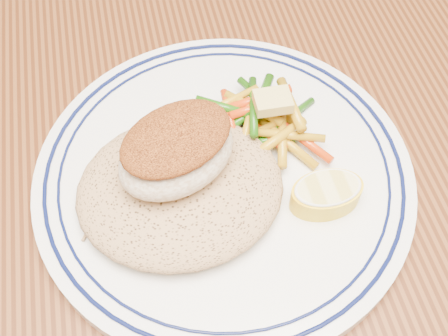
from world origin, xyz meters
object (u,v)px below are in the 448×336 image
Objects in this scene: lemon_wedge at (326,193)px; plate at (224,176)px; rice_pilaf at (180,186)px; dining_table at (263,248)px; fish_fillet at (177,151)px; vegetable_pile at (265,118)px.

plate is at bearing 147.61° from lemon_wedge.
dining_table is at bearing -2.36° from rice_pilaf.
vegetable_pile is at bearing 27.14° from fish_fillet.
dining_table is 0.14m from vegetable_pile.
rice_pilaf is 2.80× the size of lemon_wedge.
rice_pilaf and vegetable_pile have the same top height.
vegetable_pile is 0.08m from lemon_wedge.
fish_fillet is at bearing -152.86° from vegetable_pile.
fish_fillet is 0.11m from lemon_wedge.
dining_table is 27.71× the size of lemon_wedge.
dining_table is 14.07× the size of vegetable_pile.
lemon_wedge is at bearing -14.95° from rice_pilaf.
fish_fillet is at bearing -171.82° from plate.
plate is 2.75× the size of fish_fillet.
rice_pilaf is at bearing -98.05° from fish_fillet.
rice_pilaf is 1.42× the size of vegetable_pile.
rice_pilaf reaches higher than lemon_wedge.
lemon_wedge is (0.10, -0.04, -0.03)m from fish_fillet.
lemon_wedge reaches higher than dining_table.
rice_pilaf is at bearing -157.66° from plate.
vegetable_pile is (0.08, 0.05, -0.00)m from rice_pilaf.
fish_fillet is (0.00, 0.01, 0.03)m from rice_pilaf.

